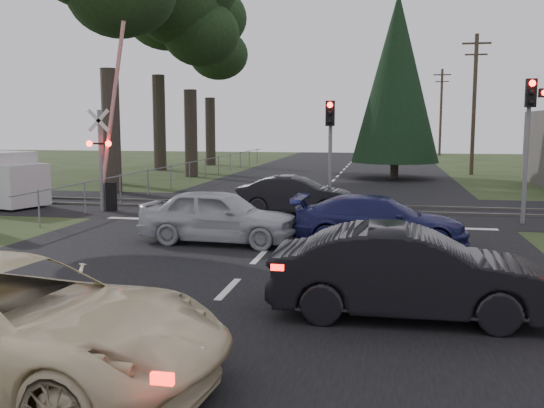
% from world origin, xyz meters
% --- Properties ---
extents(ground, '(120.00, 120.00, 0.00)m').
position_xyz_m(ground, '(0.00, 0.00, 0.00)').
color(ground, '#273217').
rests_on(ground, ground).
extents(road, '(14.00, 100.00, 0.01)m').
position_xyz_m(road, '(0.00, 10.00, 0.01)').
color(road, black).
rests_on(road, ground).
extents(rail_corridor, '(120.00, 8.00, 0.01)m').
position_xyz_m(rail_corridor, '(0.00, 12.00, 0.01)').
color(rail_corridor, black).
rests_on(rail_corridor, ground).
extents(stop_line, '(13.00, 0.35, 0.00)m').
position_xyz_m(stop_line, '(0.00, 8.20, 0.01)').
color(stop_line, silver).
rests_on(stop_line, ground).
extents(rail_near, '(120.00, 0.12, 0.10)m').
position_xyz_m(rail_near, '(0.00, 11.20, 0.05)').
color(rail_near, '#59544C').
rests_on(rail_near, ground).
extents(rail_far, '(120.00, 0.12, 0.10)m').
position_xyz_m(rail_far, '(0.00, 12.80, 0.05)').
color(rail_far, '#59544C').
rests_on(rail_far, ground).
extents(crossing_signal, '(1.62, 0.38, 6.96)m').
position_xyz_m(crossing_signal, '(-7.27, 9.79, 2.06)').
color(crossing_signal, slate).
rests_on(crossing_signal, ground).
extents(traffic_signal_right, '(0.68, 0.48, 4.70)m').
position_xyz_m(traffic_signal_right, '(7.55, 9.47, 3.31)').
color(traffic_signal_right, slate).
rests_on(traffic_signal_right, ground).
extents(traffic_signal_center, '(0.32, 0.48, 4.10)m').
position_xyz_m(traffic_signal_center, '(1.00, 10.68, 2.81)').
color(traffic_signal_center, slate).
rests_on(traffic_signal_center, ground).
extents(utility_pole_mid, '(1.80, 0.26, 9.00)m').
position_xyz_m(utility_pole_mid, '(8.50, 30.00, 4.73)').
color(utility_pole_mid, '#4C3D2D').
rests_on(utility_pole_mid, ground).
extents(utility_pole_far, '(1.80, 0.26, 9.00)m').
position_xyz_m(utility_pole_far, '(8.50, 55.00, 4.73)').
color(utility_pole_far, '#4C3D2D').
rests_on(utility_pole_far, ground).
extents(euc_tree_c, '(6.00, 6.00, 13.20)m').
position_xyz_m(euc_tree_c, '(-9.00, 25.00, 9.51)').
color(euc_tree_c, '#473D33').
rests_on(euc_tree_c, ground).
extents(euc_tree_e, '(6.00, 6.00, 13.20)m').
position_xyz_m(euc_tree_e, '(-11.00, 36.00, 9.51)').
color(euc_tree_e, '#473D33').
rests_on(euc_tree_e, ground).
extents(conifer_tree, '(5.20, 5.20, 11.00)m').
position_xyz_m(conifer_tree, '(3.50, 26.00, 5.99)').
color(conifer_tree, '#473D33').
rests_on(conifer_tree, ground).
extents(fence_left, '(0.10, 36.00, 1.20)m').
position_xyz_m(fence_left, '(-7.80, 22.50, 0.00)').
color(fence_left, slate).
rests_on(fence_left, ground).
extents(cream_coupe, '(5.97, 3.22, 1.59)m').
position_xyz_m(cream_coupe, '(-1.59, -4.82, 0.80)').
color(cream_coupe, beige).
rests_on(cream_coupe, ground).
extents(dark_hatchback, '(4.68, 1.68, 1.54)m').
position_xyz_m(dark_hatchback, '(3.46, -1.12, 0.77)').
color(dark_hatchback, black).
rests_on(dark_hatchback, ground).
extents(silver_car, '(4.51, 2.10, 1.50)m').
position_xyz_m(silver_car, '(-1.47, 4.60, 0.75)').
color(silver_car, '#AAAEB2').
rests_on(silver_car, ground).
extents(blue_sedan, '(4.71, 2.02, 1.35)m').
position_xyz_m(blue_sedan, '(2.89, 4.98, 0.68)').
color(blue_sedan, '#1A1C4F').
rests_on(blue_sedan, ground).
extents(dark_car_far, '(4.20, 1.48, 1.38)m').
position_xyz_m(dark_car_far, '(-0.20, 10.35, 0.69)').
color(dark_car_far, black).
rests_on(dark_car_far, ground).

